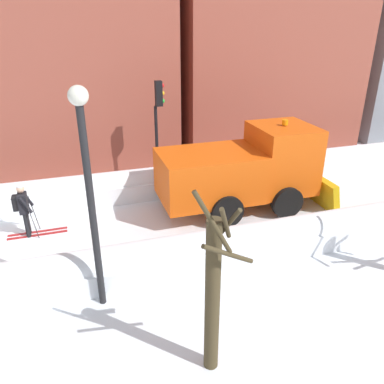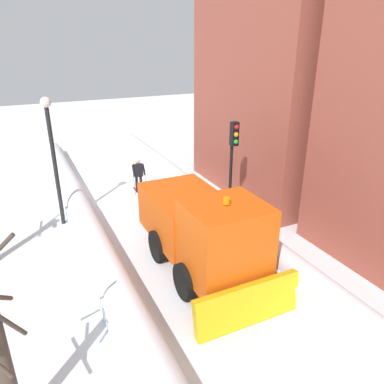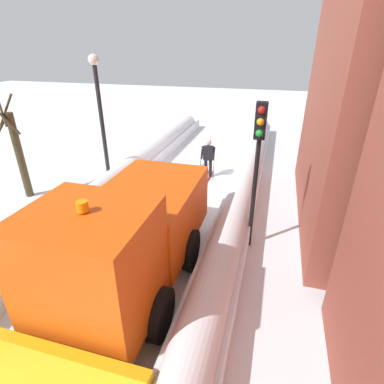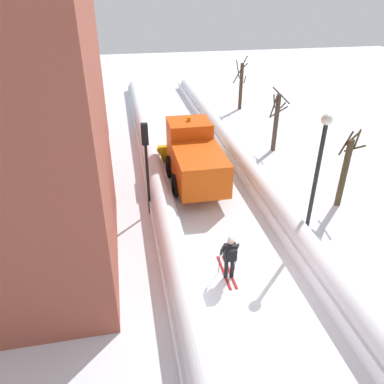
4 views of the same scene
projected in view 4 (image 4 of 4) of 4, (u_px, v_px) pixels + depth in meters
The scene contains 11 objects.
ground_plane at pixel (195, 165), 21.17m from camera, with size 80.00×80.00×0.00m, color white.
snowbank_left at pixel (152, 161), 20.51m from camera, with size 1.10×36.00×1.11m.
snowbank_right at pixel (237, 154), 21.36m from camera, with size 1.10×36.00×1.04m.
building_concrete_far at pixel (52, 47), 27.30m from camera, with size 6.57×8.78×10.05m.
plow_truck at pixel (194, 157), 18.61m from camera, with size 3.20×5.98×3.12m.
skier at pixel (230, 255), 12.58m from camera, with size 0.62×1.80×1.81m.
traffic_light_pole at pixel (146, 152), 15.35m from camera, with size 0.28×0.42×4.21m.
street_lamp at pixel (319, 163), 13.76m from camera, with size 0.40×0.40×5.13m.
bare_tree_near at pixel (345, 171), 16.51m from camera, with size 0.93×1.05×3.88m.
bare_tree_mid at pixel (276, 121), 22.16m from camera, with size 1.26×1.16×4.05m.
bare_tree_far at pixel (241, 85), 29.72m from camera, with size 1.14×1.28×4.26m.
Camera 4 is at (-3.87, -8.79, 9.09)m, focal length 34.34 mm.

